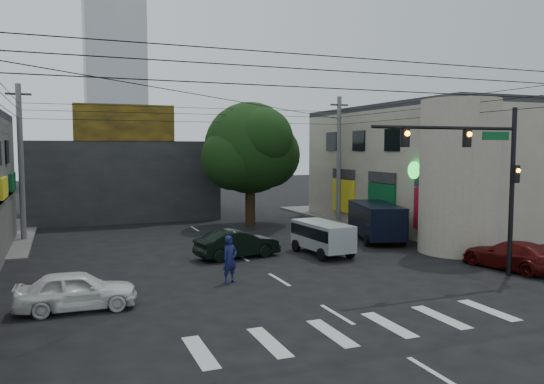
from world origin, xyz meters
TOP-DOWN VIEW (x-y plane):
  - ground at (0.00, 0.00)m, footprint 160.00×160.00m
  - sidewalk_far_right at (18.00, 18.00)m, footprint 16.00×16.00m
  - building_right at (18.00, 13.00)m, footprint 14.00×18.00m
  - corner_column at (11.00, 4.00)m, footprint 4.00×4.00m
  - building_far at (-4.00, 26.00)m, footprint 14.00×10.00m
  - billboard at (-4.00, 21.10)m, footprint 7.00×0.30m
  - tower_distant at (0.00, 70.00)m, footprint 9.00×9.00m
  - street_tree at (4.00, 17.00)m, footprint 6.40×6.40m
  - traffic_gantry at (7.82, -1.00)m, footprint 7.10×0.35m
  - utility_pole_far_left at (-10.50, 16.00)m, footprint 0.32×0.32m
  - utility_pole_far_right at (10.50, 16.00)m, footprint 0.32×0.32m
  - dark_sedan at (-0.23, 6.93)m, footprint 2.80×4.71m
  - white_compact at (-7.97, 0.76)m, footprint 2.00×4.12m
  - maroon_sedan at (10.50, -0.15)m, footprint 3.47×5.20m
  - silver_minivan at (4.05, 5.98)m, footprint 4.11×2.13m
  - navy_van at (8.97, 8.61)m, footprint 6.63×5.12m
  - traffic_officer at (-2.05, 2.30)m, footprint 1.06×1.00m

SIDE VIEW (x-z plane):
  - ground at x=0.00m, z-range 0.00..0.00m
  - sidewalk_far_right at x=18.00m, z-range 0.00..0.15m
  - maroon_sedan at x=10.50m, z-range 0.00..1.32m
  - white_compact at x=-7.97m, z-range 0.00..1.35m
  - dark_sedan at x=-0.23m, z-range 0.00..1.40m
  - silver_minivan at x=4.05m, z-range 0.00..1.68m
  - traffic_officer at x=-2.05m, z-range 0.00..1.94m
  - navy_van at x=8.97m, z-range 0.00..2.19m
  - building_far at x=-4.00m, z-range 0.00..6.00m
  - building_right at x=18.00m, z-range 0.00..8.00m
  - corner_column at x=11.00m, z-range 0.00..8.00m
  - utility_pole_far_left at x=-10.50m, z-range 0.00..9.20m
  - utility_pole_far_right at x=10.50m, z-range 0.00..9.20m
  - traffic_gantry at x=7.82m, z-range 1.23..8.43m
  - street_tree at x=4.00m, z-range 1.12..9.82m
  - billboard at x=-4.00m, z-range 6.00..8.60m
  - tower_distant at x=0.00m, z-range 0.00..44.00m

